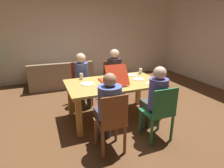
{
  "coord_description": "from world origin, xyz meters",
  "views": [
    {
      "loc": [
        -1.27,
        -3.09,
        1.81
      ],
      "look_at": [
        0.0,
        0.1,
        0.68
      ],
      "focal_mm": 29.34,
      "sensor_mm": 36.0,
      "label": 1
    }
  ],
  "objects_px": {
    "chair_1": "(81,81)",
    "chair_3": "(113,78)",
    "plate_2": "(138,79)",
    "person_2": "(108,105)",
    "couch": "(61,77)",
    "person_1": "(82,75)",
    "chair_2": "(112,123)",
    "plate_3": "(151,83)",
    "plate_0": "(132,75)",
    "drinking_glass_1": "(81,76)",
    "person_3": "(115,71)",
    "drinking_glass_0": "(141,71)",
    "plate_1": "(88,84)",
    "person_0": "(155,97)",
    "pizza_box_0": "(112,80)",
    "dining_table": "(114,87)",
    "chair_0": "(160,112)"
  },
  "relations": [
    {
      "from": "person_1",
      "to": "plate_0",
      "type": "xyz_separation_m",
      "value": [
        0.99,
        -0.5,
        0.04
      ]
    },
    {
      "from": "chair_2",
      "to": "person_3",
      "type": "height_order",
      "value": "person_3"
    },
    {
      "from": "person_2",
      "to": "plate_1",
      "type": "bearing_deg",
      "value": 93.89
    },
    {
      "from": "pizza_box_0",
      "to": "plate_2",
      "type": "height_order",
      "value": "pizza_box_0"
    },
    {
      "from": "pizza_box_0",
      "to": "chair_3",
      "type": "bearing_deg",
      "value": 67.12
    },
    {
      "from": "person_1",
      "to": "chair_2",
      "type": "height_order",
      "value": "person_1"
    },
    {
      "from": "drinking_glass_1",
      "to": "pizza_box_0",
      "type": "bearing_deg",
      "value": -37.36
    },
    {
      "from": "plate_1",
      "to": "chair_2",
      "type": "bearing_deg",
      "value": -86.6
    },
    {
      "from": "chair_0",
      "to": "drinking_glass_1",
      "type": "bearing_deg",
      "value": 123.45
    },
    {
      "from": "person_1",
      "to": "person_3",
      "type": "xyz_separation_m",
      "value": [
        0.81,
        0.03,
        0.02
      ]
    },
    {
      "from": "person_2",
      "to": "couch",
      "type": "xyz_separation_m",
      "value": [
        -0.31,
        3.21,
        -0.42
      ]
    },
    {
      "from": "chair_1",
      "to": "plate_2",
      "type": "distance_m",
      "value": 1.38
    },
    {
      "from": "chair_1",
      "to": "plate_2",
      "type": "xyz_separation_m",
      "value": [
        0.97,
        -0.97,
        0.21
      ]
    },
    {
      "from": "person_0",
      "to": "person_2",
      "type": "bearing_deg",
      "value": -178.21
    },
    {
      "from": "chair_3",
      "to": "plate_1",
      "type": "relative_size",
      "value": 3.61
    },
    {
      "from": "chair_3",
      "to": "plate_3",
      "type": "distance_m",
      "value": 1.37
    },
    {
      "from": "chair_2",
      "to": "plate_3",
      "type": "distance_m",
      "value": 1.26
    },
    {
      "from": "pizza_box_0",
      "to": "plate_3",
      "type": "distance_m",
      "value": 0.74
    },
    {
      "from": "person_3",
      "to": "plate_2",
      "type": "xyz_separation_m",
      "value": [
        0.16,
        -0.84,
        0.02
      ]
    },
    {
      "from": "dining_table",
      "to": "drinking_glass_1",
      "type": "distance_m",
      "value": 0.69
    },
    {
      "from": "plate_2",
      "to": "couch",
      "type": "bearing_deg",
      "value": 118.26
    },
    {
      "from": "person_3",
      "to": "plate_1",
      "type": "distance_m",
      "value": 1.16
    },
    {
      "from": "chair_0",
      "to": "chair_3",
      "type": "relative_size",
      "value": 0.99
    },
    {
      "from": "drinking_glass_1",
      "to": "plate_0",
      "type": "bearing_deg",
      "value": -4.68
    },
    {
      "from": "person_1",
      "to": "chair_2",
      "type": "distance_m",
      "value": 1.81
    },
    {
      "from": "chair_3",
      "to": "person_2",
      "type": "bearing_deg",
      "value": -113.76
    },
    {
      "from": "plate_3",
      "to": "couch",
      "type": "xyz_separation_m",
      "value": [
        -1.35,
        2.7,
        -0.47
      ]
    },
    {
      "from": "chair_1",
      "to": "chair_3",
      "type": "bearing_deg",
      "value": 1.42
    },
    {
      "from": "couch",
      "to": "pizza_box_0",
      "type": "bearing_deg",
      "value": -73.2
    },
    {
      "from": "plate_1",
      "to": "drinking_glass_1",
      "type": "bearing_deg",
      "value": 96.86
    },
    {
      "from": "pizza_box_0",
      "to": "drinking_glass_0",
      "type": "height_order",
      "value": "pizza_box_0"
    },
    {
      "from": "person_1",
      "to": "drinking_glass_1",
      "type": "xyz_separation_m",
      "value": [
        -0.1,
        -0.41,
        0.1
      ]
    },
    {
      "from": "person_3",
      "to": "drinking_glass_0",
      "type": "relative_size",
      "value": 9.96
    },
    {
      "from": "pizza_box_0",
      "to": "drinking_glass_0",
      "type": "bearing_deg",
      "value": 21.45
    },
    {
      "from": "drinking_glass_1",
      "to": "chair_3",
      "type": "bearing_deg",
      "value": 32.5
    },
    {
      "from": "chair_2",
      "to": "couch",
      "type": "relative_size",
      "value": 0.52
    },
    {
      "from": "plate_3",
      "to": "couch",
      "type": "distance_m",
      "value": 3.06
    },
    {
      "from": "dining_table",
      "to": "person_2",
      "type": "relative_size",
      "value": 1.5
    },
    {
      "from": "person_0",
      "to": "couch",
      "type": "height_order",
      "value": "person_0"
    },
    {
      "from": "plate_0",
      "to": "dining_table",
      "type": "bearing_deg",
      "value": -150.89
    },
    {
      "from": "dining_table",
      "to": "pizza_box_0",
      "type": "relative_size",
      "value": 2.87
    },
    {
      "from": "plate_2",
      "to": "chair_2",
      "type": "bearing_deg",
      "value": -134.48
    },
    {
      "from": "chair_2",
      "to": "plate_0",
      "type": "bearing_deg",
      "value": 52.66
    },
    {
      "from": "person_2",
      "to": "dining_table",
      "type": "bearing_deg",
      "value": 63.05
    },
    {
      "from": "plate_3",
      "to": "couch",
      "type": "height_order",
      "value": "plate_3"
    },
    {
      "from": "dining_table",
      "to": "person_3",
      "type": "distance_m",
      "value": 0.92
    },
    {
      "from": "couch",
      "to": "chair_0",
      "type": "bearing_deg",
      "value": -71.53
    },
    {
      "from": "chair_1",
      "to": "chair_3",
      "type": "relative_size",
      "value": 1.05
    },
    {
      "from": "chair_0",
      "to": "drinking_glass_1",
      "type": "xyz_separation_m",
      "value": [
        -0.91,
        1.38,
        0.31
      ]
    },
    {
      "from": "person_0",
      "to": "drinking_glass_1",
      "type": "xyz_separation_m",
      "value": [
        -0.91,
        1.23,
        0.11
      ]
    }
  ]
}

